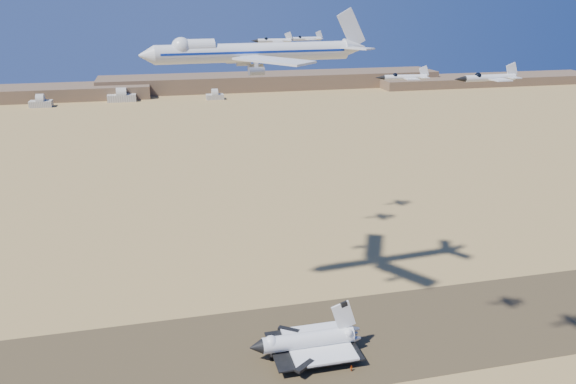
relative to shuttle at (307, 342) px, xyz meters
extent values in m
plane|color=#AE8A4D|center=(-15.42, 5.48, -4.71)|extent=(1200.00, 1200.00, 0.00)
cube|color=#4B3E25|center=(-15.42, 5.48, -4.68)|extent=(600.00, 50.00, 0.06)
cube|color=brown|center=(104.58, 545.48, 4.29)|extent=(420.00, 60.00, 18.00)
cube|color=brown|center=(384.58, 515.48, 0.79)|extent=(300.00, 60.00, 11.00)
cube|color=beige|center=(-155.42, 475.48, -1.46)|extent=(22.00, 14.00, 6.50)
cube|color=beige|center=(-75.42, 490.48, -0.96)|extent=(30.00, 15.00, 7.50)
cube|color=beige|center=(24.58, 480.48, -1.96)|extent=(19.00, 12.50, 5.50)
cylinder|color=white|center=(0.08, 0.00, 0.66)|extent=(28.67, 5.20, 5.01)
cone|color=black|center=(-16.21, -0.11, 0.66)|extent=(4.06, 4.79, 4.76)
sphere|color=white|center=(-11.56, -0.08, 1.38)|extent=(4.65, 4.65, 4.65)
cube|color=white|center=(3.66, 0.02, -1.39)|extent=(19.83, 21.61, 0.81)
cube|color=black|center=(1.87, 0.01, -1.80)|extent=(26.99, 21.66, 0.45)
cube|color=white|center=(11.71, 0.08, 7.65)|extent=(8.30, 0.68, 10.31)
cylinder|color=gray|center=(-11.56, -0.08, -3.27)|extent=(0.32, 0.32, 2.86)
cylinder|color=black|center=(-11.56, -0.08, -4.21)|extent=(0.99, 0.41, 0.98)
cylinder|color=gray|center=(5.48, -4.44, -3.27)|extent=(0.32, 0.32, 2.86)
cylinder|color=black|center=(5.48, -4.44, -4.21)|extent=(0.99, 0.41, 0.98)
cylinder|color=gray|center=(5.42, 4.51, -3.27)|extent=(0.32, 0.32, 2.86)
cylinder|color=black|center=(5.42, 4.51, -4.21)|extent=(0.99, 0.41, 0.98)
cylinder|color=silver|center=(-9.41, 31.25, 85.69)|extent=(61.21, 10.05, 5.74)
cone|color=silver|center=(-42.05, 28.92, 85.69)|extent=(4.88, 6.04, 5.74)
sphere|color=silver|center=(-31.77, 29.66, 87.76)|extent=(5.92, 5.92, 5.92)
cube|color=silver|center=(-6.61, 17.07, 84.62)|extent=(21.12, 27.07, 0.63)
cube|color=silver|center=(-8.64, 45.68, 84.62)|extent=(18.28, 27.85, 0.63)
cube|color=silver|center=(23.19, 27.73, 86.59)|extent=(9.61, 10.93, 0.45)
cube|color=silver|center=(22.36, 39.35, 86.59)|extent=(8.75, 11.02, 0.45)
cube|color=silver|center=(22.78, 33.54, 92.42)|extent=(10.24, 1.35, 12.81)
cylinder|color=gray|center=(-10.63, 23.07, 81.93)|extent=(4.64, 2.64, 2.33)
cylinder|color=gray|center=(-11.84, 14.90, 81.93)|extent=(4.64, 2.64, 2.33)
cylinder|color=gray|center=(-11.78, 39.17, 81.93)|extent=(4.64, 2.64, 2.33)
cylinder|color=gray|center=(-14.14, 47.09, 81.93)|extent=(4.64, 2.64, 2.33)
imported|color=#E7500D|center=(4.48, -7.48, -3.69)|extent=(0.60, 0.78, 1.91)
imported|color=#E7500D|center=(10.79, -11.07, -3.70)|extent=(0.98, 1.05, 1.89)
imported|color=#E7500D|center=(8.92, -7.34, -3.85)|extent=(0.90, 1.04, 1.59)
cylinder|color=silver|center=(21.63, -11.85, 82.65)|extent=(11.15, 2.33, 1.29)
cone|color=black|center=(15.02, -11.23, 82.65)|extent=(2.50, 1.42, 1.20)
sphere|color=black|center=(18.88, -11.59, 83.11)|extent=(1.29, 1.29, 1.29)
cube|color=silver|center=(22.55, -11.94, 82.46)|extent=(3.91, 7.66, 0.23)
cube|color=silver|center=(26.23, -12.29, 82.65)|extent=(2.46, 4.79, 0.18)
cube|color=silver|center=(26.41, -12.30, 83.94)|extent=(2.80, 0.49, 3.12)
cylinder|color=silver|center=(34.40, -29.31, 84.36)|extent=(13.06, 2.21, 1.52)
cone|color=black|center=(26.61, -29.73, 84.36)|extent=(2.89, 1.56, 1.41)
sphere|color=black|center=(31.16, -29.49, 84.90)|extent=(1.52, 1.52, 1.52)
cube|color=silver|center=(35.48, -29.25, 84.15)|extent=(4.25, 8.85, 0.27)
cube|color=silver|center=(39.81, -29.02, 84.36)|extent=(2.67, 5.53, 0.22)
cube|color=silver|center=(40.02, -29.01, 85.88)|extent=(3.29, 0.45, 3.66)
cylinder|color=silver|center=(7.01, 78.57, 85.79)|extent=(13.18, 2.62, 1.53)
cone|color=black|center=(-0.82, 79.22, 85.79)|extent=(2.95, 1.65, 1.42)
sphere|color=black|center=(3.74, 78.84, 86.33)|extent=(1.53, 1.53, 1.53)
cube|color=silver|center=(8.09, 78.48, 85.57)|extent=(4.54, 9.02, 0.27)
cube|color=silver|center=(12.44, 78.11, 85.79)|extent=(2.85, 5.64, 0.22)
cube|color=silver|center=(12.66, 78.09, 87.32)|extent=(3.31, 0.55, 3.69)
cylinder|color=silver|center=(24.92, 95.65, 85.18)|extent=(12.82, 2.18, 1.49)
cone|color=black|center=(17.28, 95.24, 85.18)|extent=(2.84, 1.53, 1.38)
sphere|color=black|center=(21.74, 95.48, 85.71)|extent=(1.49, 1.49, 1.49)
cube|color=silver|center=(25.98, 95.71, 84.96)|extent=(4.18, 8.70, 0.27)
cube|color=silver|center=(30.23, 95.94, 85.18)|extent=(2.62, 5.44, 0.21)
cube|color=silver|center=(30.44, 95.95, 86.67)|extent=(3.23, 0.44, 3.60)
camera|label=1|loc=(-40.65, -144.84, 101.55)|focal=35.00mm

